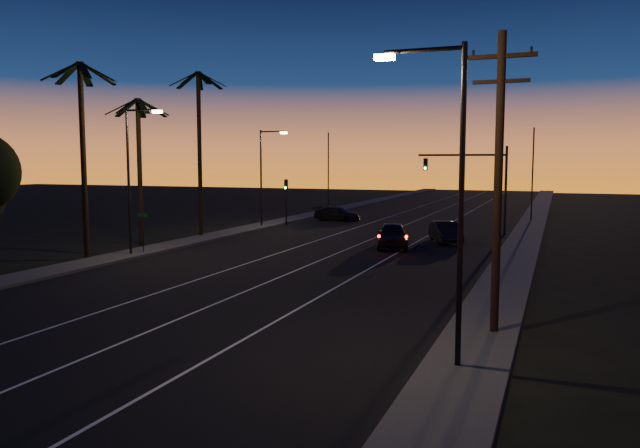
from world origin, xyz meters
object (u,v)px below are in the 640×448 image
at_px(signal_mast, 475,174).
at_px(cross_car, 337,214).
at_px(utility_pole, 498,177).
at_px(right_car, 445,232).
at_px(lead_car, 393,235).

relative_size(signal_mast, cross_car, 1.49).
bearing_deg(utility_pole, signal_mast, 98.47).
bearing_deg(signal_mast, utility_pole, -81.53).
bearing_deg(right_car, signal_mast, 79.98).
relative_size(right_car, cross_car, 1.01).
distance_m(lead_car, right_car, 4.92).
distance_m(right_car, cross_car, 17.87).
xyz_separation_m(signal_mast, cross_car, (-13.85, 5.95, -4.10)).
bearing_deg(cross_car, lead_car, -59.38).
bearing_deg(signal_mast, lead_car, -110.72).
xyz_separation_m(utility_pole, lead_car, (-8.49, 19.34, -4.45)).
height_order(utility_pole, cross_car, utility_pole).
xyz_separation_m(utility_pole, cross_car, (-18.32, 35.94, -4.63)).
xyz_separation_m(signal_mast, lead_car, (-4.03, -10.65, -3.92)).
relative_size(lead_car, cross_car, 1.23).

